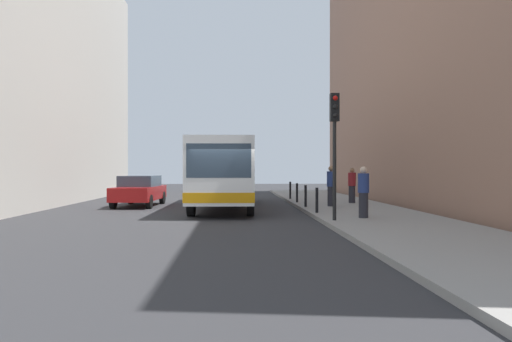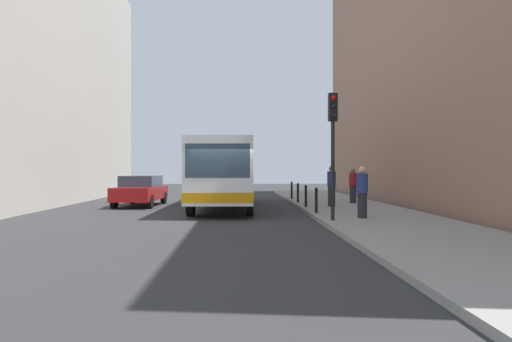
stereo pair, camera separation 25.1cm
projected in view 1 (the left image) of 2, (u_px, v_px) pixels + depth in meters
The scene contains 13 objects.
ground_plane at pixel (226, 219), 16.73m from camera, with size 80.00×80.00×0.00m, color #2D2D30.
sidewalk at pixel (373, 216), 16.99m from camera, with size 4.40×40.00×0.15m, color gray.
building_right at pixel (478, 28), 21.25m from camera, with size 7.00×32.00×16.54m, color #936B56.
bus at pixel (225, 171), 21.70m from camera, with size 2.71×11.06×3.00m.
car_beside_bus at pixel (140, 190), 22.61m from camera, with size 2.02×4.48×1.48m.
traffic_light at pixel (335, 132), 14.93m from camera, with size 0.28×0.33×4.10m.
bollard_near at pixel (317, 200), 17.54m from camera, with size 0.11×0.11×0.95m, color black.
bollard_mid at pixel (306, 196), 20.29m from camera, with size 0.11×0.11×0.95m, color black.
bollard_far at pixel (297, 193), 23.04m from camera, with size 0.11×0.11×0.95m, color black.
bollard_farthest at pixel (290, 190), 25.79m from camera, with size 0.11×0.11×0.95m, color black.
pedestrian_near_signal at pixel (363, 192), 15.70m from camera, with size 0.38×0.38×1.74m.
pedestrian_mid_sidewalk at pixel (331, 186), 20.62m from camera, with size 0.38×0.38×1.80m.
pedestrian_far_sidewalk at pixel (352, 185), 22.58m from camera, with size 0.38×0.38×1.71m.
Camera 1 is at (0.29, -16.76, 1.80)m, focal length 32.50 mm.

